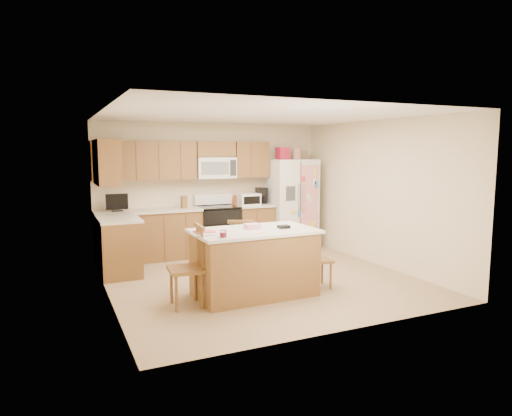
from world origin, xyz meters
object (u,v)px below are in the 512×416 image
windsor_chair_back (241,251)px  stove (218,229)px  windsor_chair_right (317,259)px  island (254,262)px  refrigerator (291,203)px  windsor_chair_left (188,268)px

windsor_chair_back → stove: bearing=80.9°
windsor_chair_back → windsor_chair_right: bearing=-41.4°
island → refrigerator: bearing=52.2°
island → windsor_chair_right: (0.97, -0.05, -0.05)m
island → windsor_chair_right: size_ratio=1.99×
stove → windsor_chair_back: (-0.30, -1.89, -0.02)m
refrigerator → island: bearing=-127.8°
refrigerator → windsor_chair_back: (-1.87, -1.83, -0.47)m
island → windsor_chair_back: (0.10, 0.72, -0.01)m
refrigerator → windsor_chair_left: size_ratio=1.95×
stove → windsor_chair_back: 1.92m
stove → island: 2.64m
windsor_chair_back → refrigerator: bearing=44.3°
refrigerator → windsor_chair_back: refrigerator is taller
stove → windsor_chair_left: size_ratio=1.08×
stove → refrigerator: size_ratio=0.55×
stove → windsor_chair_left: bearing=-116.8°
island → windsor_chair_back: size_ratio=1.81×
windsor_chair_right → windsor_chair_left: bearing=-179.4°
windsor_chair_left → windsor_chair_back: size_ratio=1.09×
windsor_chair_back → island: bearing=-97.9°
island → windsor_chair_left: (-0.96, -0.07, 0.03)m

